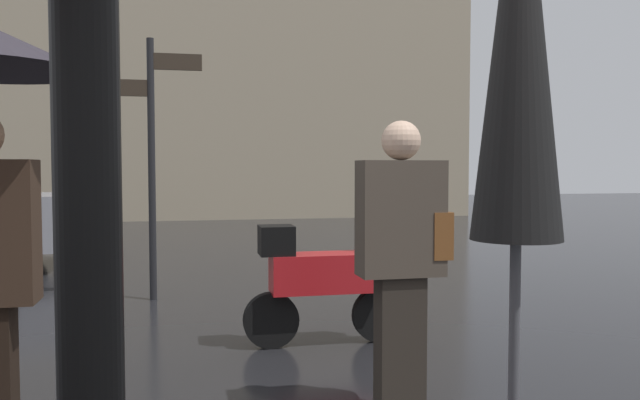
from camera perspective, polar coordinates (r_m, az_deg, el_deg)
name	(u,v)px	position (r m, az deg, el deg)	size (l,w,h in m)	color
folded_patio_umbrella_near	(518,74)	(2.18, 17.35, 10.71)	(0.45, 0.45, 2.64)	black
pedestrian_with_bag	(402,250)	(3.81, 7.40, -4.46)	(0.54, 0.24, 1.76)	#2A241E
parked_scooter	(321,279)	(5.34, 0.05, -7.11)	(1.39, 0.32, 1.23)	black
street_signpost	(152,142)	(7.32, -14.82, 5.04)	(1.08, 0.08, 2.91)	black
building_block	(179,7)	(19.77, -12.51, 16.54)	(17.24, 2.24, 12.31)	gray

